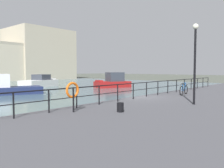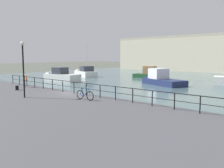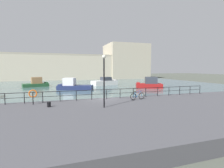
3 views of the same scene
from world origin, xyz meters
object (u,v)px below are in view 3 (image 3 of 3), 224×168
quay_lamp_post (104,74)px  harbor_building (87,66)px  moored_small_launch (36,83)px  moored_harbor_tender (73,86)px  mooring_bollard (49,104)px  life_ring_stand (33,94)px  parked_bicycle (137,96)px  moored_green_narrowboat (105,82)px  moored_red_daysailer (150,84)px

quay_lamp_post → harbor_building: bearing=81.3°
moored_small_launch → moored_harbor_tender: moored_harbor_tender is taller
harbor_building → mooring_bollard: size_ratio=157.22×
life_ring_stand → quay_lamp_post: 7.12m
parked_bicycle → life_ring_stand: bearing=171.2°
moored_small_launch → life_ring_stand: life_ring_stand is taller
moored_harbor_tender → quay_lamp_post: bearing=111.6°
parked_bicycle → moored_green_narrowboat: bearing=77.1°
parked_bicycle → mooring_bollard: parked_bicycle is taller
moored_green_narrowboat → moored_red_daysailer: moored_red_daysailer is taller
harbor_building → moored_small_launch: (-17.33, -28.23, -4.73)m
moored_green_narrowboat → mooring_bollard: moored_green_narrowboat is taller
harbor_building → moored_red_daysailer: (7.14, -39.39, -4.59)m
moored_small_launch → moored_red_daysailer: 26.89m
mooring_bollard → moored_small_launch: bearing=97.3°
moored_small_launch → moored_harbor_tender: 11.75m
mooring_bollard → moored_green_narrowboat: bearing=65.0°
moored_red_daysailer → mooring_bollard: bearing=64.5°
moored_harbor_tender → moored_red_daysailer: size_ratio=1.21×
mooring_bollard → life_ring_stand: life_ring_stand is taller
moored_small_launch → harbor_building: bearing=43.9°
moored_green_narrowboat → quay_lamp_post: 30.85m
moored_green_narrowboat → quay_lamp_post: quay_lamp_post is taller
harbor_building → moored_red_daysailer: size_ratio=10.95×
moored_small_launch → life_ring_stand: size_ratio=4.45×
parked_bicycle → life_ring_stand: 10.49m
moored_green_narrowboat → moored_red_daysailer: 12.35m
moored_harbor_tender → harbor_building: bearing=-83.6°
life_ring_stand → moored_small_launch: bearing=94.8°
harbor_building → life_ring_stand: bearing=-105.0°
moored_harbor_tender → life_ring_stand: (-5.62, -19.01, 1.12)m
moored_small_launch → mooring_bollard: moored_small_launch is taller
harbor_building → life_ring_stand: (-15.00, -55.89, -3.60)m
moored_harbor_tender → quay_lamp_post: (0.36, -22.37, 3.04)m
moored_green_narrowboat → parked_bicycle: moored_green_narrowboat is taller
moored_green_narrowboat → life_ring_stand: (-14.44, -26.16, 1.14)m
quay_lamp_post → mooring_bollard: bearing=159.6°
moored_red_daysailer → parked_bicycle: size_ratio=3.57×
moored_harbor_tender → mooring_bollard: size_ratio=17.40×
moored_small_launch → mooring_bollard: bearing=-97.2°
moored_small_launch → moored_green_narrowboat: moored_small_launch is taller
moored_red_daysailer → moored_harbor_tender: bearing=14.5°
moored_harbor_tender → parked_bicycle: moored_harbor_tender is taller
moored_green_narrowboat → mooring_bollard: 30.71m
moored_harbor_tender → moored_red_daysailer: (16.51, -2.51, 0.13)m
harbor_building → moored_small_launch: harbor_building is taller
harbor_building → parked_bicycle: bearing=-94.6°
moored_red_daysailer → quay_lamp_post: bearing=74.1°
moored_small_launch → parked_bicycle: bearing=-80.4°
parked_bicycle → quay_lamp_post: quay_lamp_post is taller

